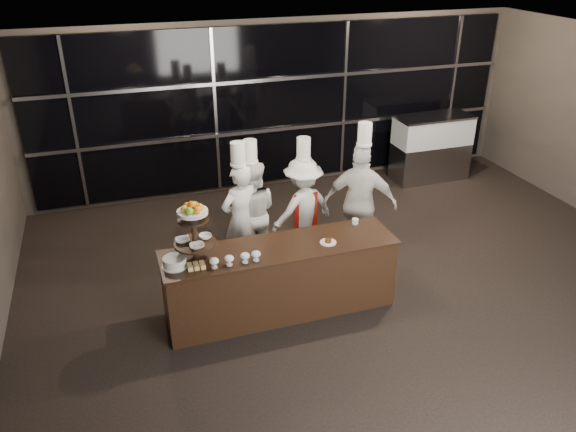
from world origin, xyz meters
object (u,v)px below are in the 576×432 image
object	(u,v)px
buffet_counter	(280,279)
chef_a	(241,217)
display_case	(431,144)
chef_d	(360,202)
chef_b	(252,212)
layer_cake	(175,262)
chef_c	(303,208)
display_stand	(194,228)

from	to	relation	value
buffet_counter	chef_a	distance (m)	1.15
display_case	chef_d	distance (m)	3.44
chef_b	layer_cake	bearing A→B (deg)	-133.22
layer_cake	display_case	xyz separation A→B (m)	(5.27, 3.21, -0.29)
layer_cake	chef_d	xyz separation A→B (m)	(2.71, 0.93, -0.09)
chef_b	chef_c	bearing A→B (deg)	-5.60
display_stand	layer_cake	bearing A→B (deg)	-168.75
layer_cake	chef_b	xyz separation A→B (m)	(1.25, 1.33, -0.19)
chef_a	buffet_counter	bearing A→B (deg)	-78.63
layer_cake	chef_c	distance (m)	2.35
chef_a	chef_b	size ratio (longest dim) A/B	1.03
chef_a	layer_cake	bearing A→B (deg)	-132.61
buffet_counter	display_case	size ratio (longest dim) A/B	1.97
buffet_counter	chef_b	distance (m)	1.32
layer_cake	chef_c	xyz separation A→B (m)	(1.98, 1.26, -0.21)
layer_cake	display_case	bearing A→B (deg)	31.37
buffet_counter	display_case	xyz separation A→B (m)	(4.02, 3.16, 0.22)
buffet_counter	chef_a	size ratio (longest dim) A/B	1.50
display_case	chef_d	xyz separation A→B (m)	(-2.56, -2.29, 0.20)
layer_cake	display_stand	bearing A→B (deg)	11.25
chef_d	buffet_counter	bearing A→B (deg)	-149.01
buffet_counter	display_stand	bearing A→B (deg)	-179.99
chef_c	display_case	bearing A→B (deg)	30.73
layer_cake	chef_a	bearing A→B (deg)	47.39
display_stand	chef_a	bearing A→B (deg)	53.90
layer_cake	chef_d	size ratio (longest dim) A/B	0.15
display_stand	layer_cake	world-z (taller)	display_stand
chef_b	chef_d	xyz separation A→B (m)	(1.46, -0.40, 0.10)
chef_b	chef_c	distance (m)	0.73
buffet_counter	chef_a	bearing A→B (deg)	101.37
buffet_counter	layer_cake	xyz separation A→B (m)	(-1.25, -0.05, 0.51)
chef_b	chef_c	xyz separation A→B (m)	(0.73, -0.07, -0.01)
buffet_counter	display_case	distance (m)	5.12
layer_cake	chef_d	world-z (taller)	chef_d
display_case	chef_c	world-z (taller)	chef_c
buffet_counter	layer_cake	bearing A→B (deg)	-177.71
layer_cake	chef_c	bearing A→B (deg)	32.43
display_stand	chef_d	bearing A→B (deg)	19.63
chef_a	chef_d	size ratio (longest dim) A/B	0.93
chef_c	chef_d	size ratio (longest dim) A/B	0.89
display_stand	chef_c	distance (m)	2.18
display_case	chef_a	distance (m)	4.72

